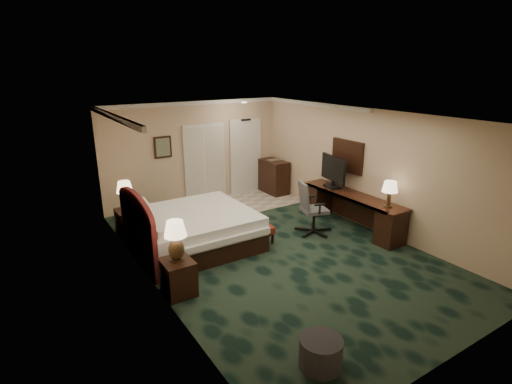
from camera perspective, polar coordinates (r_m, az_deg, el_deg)
floor at (r=8.16m, az=2.77°, el=-8.37°), size 5.00×7.50×0.00m
ceiling at (r=7.39m, az=3.08°, el=10.82°), size 5.00×7.50×0.00m
wall_back at (r=10.84m, az=-8.67°, el=5.59°), size 5.00×0.00×2.70m
wall_front at (r=5.30m, az=27.42°, el=-9.32°), size 5.00×0.00×2.70m
wall_left at (r=6.61m, az=-15.09°, el=-2.67°), size 0.00×7.50×2.70m
wall_right at (r=9.29m, az=15.62°, el=3.13°), size 0.00×7.50×2.70m
crown_molding at (r=7.39m, az=3.08°, el=10.43°), size 5.00×7.50×0.10m
tile_patch at (r=10.86m, az=-2.17°, el=-1.56°), size 3.20×1.70×0.01m
headboard at (r=7.75m, az=-16.59°, el=-4.90°), size 0.12×2.00×1.40m
entry_door at (r=11.58m, az=-1.51°, el=5.03°), size 1.02×0.06×2.18m
closet_doors at (r=10.97m, az=-7.32°, el=4.19°), size 1.20×0.06×2.10m
wall_art at (r=10.43m, az=-13.18°, el=6.26°), size 0.45×0.06×0.55m
wall_mirror at (r=9.62m, az=12.92°, el=5.03°), size 0.05×0.95×0.75m
bed at (r=8.32m, az=-8.76°, el=-5.29°), size 2.28×2.11×0.72m
nightstand_near at (r=6.73m, az=-11.07°, el=-11.85°), size 0.47×0.54×0.59m
nightstand_far at (r=9.25m, az=-17.83°, el=-4.09°), size 0.45×0.52×0.56m
lamp_near at (r=6.46m, az=-11.37°, el=-6.88°), size 0.44×0.44×0.68m
lamp_far at (r=9.04m, az=-18.18°, el=-0.53°), size 0.38×0.38×0.66m
bed_bench at (r=8.69m, az=-0.29°, el=-5.22°), size 0.53×1.21×0.40m
ottoman at (r=5.36m, az=9.22°, el=-21.72°), size 0.65×0.65×0.39m
desk at (r=9.40m, az=13.45°, el=-2.63°), size 0.59×2.75×0.79m
tv at (r=9.58m, az=10.95°, el=2.82°), size 0.30×0.98×0.77m
desk_lamp at (r=8.57m, az=18.52°, el=-0.27°), size 0.34×0.34×0.56m
desk_chair at (r=8.87m, az=8.35°, el=-2.21°), size 0.85×0.82×1.18m
minibar at (r=11.63m, az=2.57°, el=2.19°), size 0.51×0.91×0.96m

